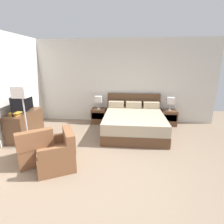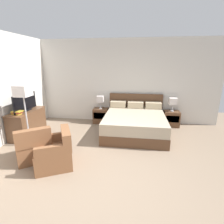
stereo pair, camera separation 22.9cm
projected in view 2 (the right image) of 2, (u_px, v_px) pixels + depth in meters
The scene contains 16 objects.
ground_plane at pixel (98, 180), 3.15m from camera, with size 9.90×9.90×0.00m, color #84705B.
wall_back at pixel (119, 82), 5.92m from camera, with size 6.57×0.06×2.78m, color beige.
wall_left at pixel (4, 89), 4.42m from camera, with size 0.06×5.10×2.78m, color beige.
bed at pixel (135, 122), 5.17m from camera, with size 1.78×2.00×1.01m.
nightstand_left at pixel (101, 116), 6.04m from camera, with size 0.48×0.41×0.50m.
nightstand_right at pixel (171, 119), 5.71m from camera, with size 0.48×0.41×0.50m.
table_lamp_left at pixel (100, 99), 5.88m from camera, with size 0.23×0.23×0.44m.
table_lamp_right at pixel (173, 101), 5.56m from camera, with size 0.23×0.23×0.44m.
dresser at pixel (27, 123), 4.94m from camera, with size 0.51×1.17×0.74m.
tv at pixel (25, 102), 4.80m from camera, with size 0.18×0.96×0.48m.
book_red_cover at pixel (17, 114), 4.50m from camera, with size 0.23×0.14×0.04m, color gold.
book_blue_cover at pixel (17, 112), 4.48m from camera, with size 0.23×0.15×0.03m, color #B7282D.
book_small_top at pixel (17, 111), 4.47m from camera, with size 0.25×0.20×0.02m, color gold.
armchair_by_window at pixel (34, 147), 3.76m from camera, with size 0.96×0.96×0.76m.
armchair_companion at pixel (55, 153), 3.51m from camera, with size 0.92×0.92×0.76m.
floor_lamp at pixel (23, 96), 4.06m from camera, with size 0.32×0.32×1.52m.
Camera 2 is at (0.63, -2.62, 2.04)m, focal length 28.00 mm.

